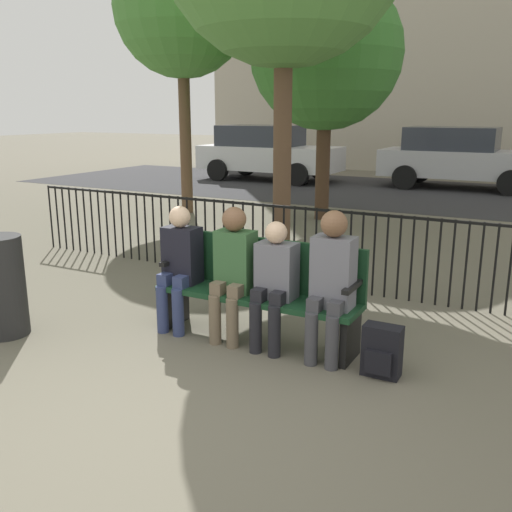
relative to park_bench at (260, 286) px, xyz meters
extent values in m
plane|color=#605B4C|center=(0.00, -1.76, -0.50)|extent=(80.00, 80.00, 0.00)
cube|color=#14381E|center=(0.00, -0.08, -0.07)|extent=(1.90, 0.45, 0.05)
cube|color=#14381E|center=(0.00, 0.11, 0.19)|extent=(1.90, 0.05, 0.47)
cube|color=black|center=(-0.89, -0.08, -0.30)|extent=(0.06, 0.38, 0.40)
cube|color=black|center=(0.89, -0.08, -0.30)|extent=(0.06, 0.38, 0.40)
cube|color=black|center=(-0.89, -0.08, 0.15)|extent=(0.06, 0.38, 0.04)
cube|color=black|center=(0.89, -0.08, 0.15)|extent=(0.06, 0.38, 0.04)
cylinder|color=navy|center=(-0.88, -0.30, -0.27)|extent=(0.11, 0.11, 0.45)
cylinder|color=navy|center=(-0.70, -0.30, -0.27)|extent=(0.11, 0.11, 0.45)
cube|color=navy|center=(-0.88, -0.20, 0.00)|extent=(0.11, 0.20, 0.12)
cube|color=navy|center=(-0.70, -0.20, 0.00)|extent=(0.11, 0.20, 0.12)
cube|color=black|center=(-0.79, -0.08, 0.22)|extent=(0.34, 0.22, 0.53)
sphere|color=beige|center=(-0.79, -0.10, 0.59)|extent=(0.20, 0.20, 0.20)
cylinder|color=brown|center=(-0.30, -0.30, -0.27)|extent=(0.11, 0.11, 0.45)
cylinder|color=brown|center=(-0.12, -0.30, -0.27)|extent=(0.11, 0.11, 0.45)
cube|color=brown|center=(-0.30, -0.20, 0.00)|extent=(0.11, 0.20, 0.12)
cube|color=brown|center=(-0.12, -0.20, 0.00)|extent=(0.11, 0.20, 0.12)
cube|color=#335B33|center=(-0.21, -0.08, 0.23)|extent=(0.34, 0.22, 0.56)
sphere|color=brown|center=(-0.21, -0.10, 0.62)|extent=(0.22, 0.22, 0.22)
cylinder|color=black|center=(0.11, -0.30, -0.27)|extent=(0.11, 0.11, 0.45)
cylinder|color=black|center=(0.29, -0.30, -0.27)|extent=(0.11, 0.11, 0.45)
cube|color=black|center=(0.11, -0.20, 0.00)|extent=(0.11, 0.20, 0.12)
cube|color=black|center=(0.29, -0.20, 0.00)|extent=(0.11, 0.20, 0.12)
cube|color=slate|center=(0.20, -0.08, 0.20)|extent=(0.34, 0.22, 0.49)
sphere|color=beige|center=(0.20, -0.10, 0.54)|extent=(0.19, 0.19, 0.19)
cylinder|color=#3D3D42|center=(0.63, -0.30, -0.27)|extent=(0.11, 0.11, 0.45)
cylinder|color=#3D3D42|center=(0.81, -0.30, -0.27)|extent=(0.11, 0.11, 0.45)
cube|color=#3D3D42|center=(0.63, -0.20, 0.00)|extent=(0.11, 0.20, 0.12)
cube|color=#3D3D42|center=(0.81, -0.20, 0.00)|extent=(0.11, 0.20, 0.12)
cube|color=slate|center=(0.72, -0.08, 0.25)|extent=(0.34, 0.22, 0.60)
sphere|color=brown|center=(0.72, -0.10, 0.66)|extent=(0.22, 0.22, 0.22)
cube|color=black|center=(1.20, -0.23, -0.29)|extent=(0.30, 0.16, 0.42)
cube|color=black|center=(1.20, -0.33, -0.35)|extent=(0.21, 0.04, 0.19)
cylinder|color=black|center=(-4.50, 1.71, -0.02)|extent=(0.02, 0.02, 0.95)
cylinder|color=black|center=(-4.36, 1.71, -0.02)|extent=(0.02, 0.02, 0.95)
cylinder|color=black|center=(-4.22, 1.71, -0.02)|extent=(0.02, 0.02, 0.95)
cylinder|color=black|center=(-4.08, 1.71, -0.02)|extent=(0.02, 0.02, 0.95)
cylinder|color=black|center=(-3.94, 1.71, -0.02)|extent=(0.02, 0.02, 0.95)
cylinder|color=black|center=(-3.80, 1.71, -0.02)|extent=(0.02, 0.02, 0.95)
cylinder|color=black|center=(-3.66, 1.71, -0.02)|extent=(0.02, 0.02, 0.95)
cylinder|color=black|center=(-3.52, 1.71, -0.02)|extent=(0.02, 0.02, 0.95)
cylinder|color=black|center=(-3.38, 1.71, -0.02)|extent=(0.02, 0.02, 0.95)
cylinder|color=black|center=(-3.24, 1.71, -0.02)|extent=(0.02, 0.02, 0.95)
cylinder|color=black|center=(-3.10, 1.71, -0.02)|extent=(0.02, 0.02, 0.95)
cylinder|color=black|center=(-2.96, 1.71, -0.02)|extent=(0.02, 0.02, 0.95)
cylinder|color=black|center=(-2.82, 1.71, -0.02)|extent=(0.02, 0.02, 0.95)
cylinder|color=black|center=(-2.68, 1.71, -0.02)|extent=(0.02, 0.02, 0.95)
cylinder|color=black|center=(-2.54, 1.71, -0.02)|extent=(0.02, 0.02, 0.95)
cylinder|color=black|center=(-2.40, 1.71, -0.02)|extent=(0.02, 0.02, 0.95)
cylinder|color=black|center=(-2.26, 1.71, -0.02)|extent=(0.02, 0.02, 0.95)
cylinder|color=black|center=(-2.12, 1.71, -0.02)|extent=(0.02, 0.02, 0.95)
cylinder|color=black|center=(-1.98, 1.71, -0.02)|extent=(0.02, 0.02, 0.95)
cylinder|color=black|center=(-1.84, 1.71, -0.02)|extent=(0.02, 0.02, 0.95)
cylinder|color=black|center=(-1.70, 1.71, -0.02)|extent=(0.02, 0.02, 0.95)
cylinder|color=black|center=(-1.56, 1.71, -0.02)|extent=(0.02, 0.02, 0.95)
cylinder|color=black|center=(-1.42, 1.71, -0.02)|extent=(0.02, 0.02, 0.95)
cylinder|color=black|center=(-1.28, 1.71, -0.02)|extent=(0.02, 0.02, 0.95)
cylinder|color=black|center=(-1.14, 1.71, -0.02)|extent=(0.02, 0.02, 0.95)
cylinder|color=black|center=(-1.00, 1.71, -0.02)|extent=(0.02, 0.02, 0.95)
cylinder|color=black|center=(-0.86, 1.71, -0.02)|extent=(0.02, 0.02, 0.95)
cylinder|color=black|center=(-0.72, 1.71, -0.02)|extent=(0.02, 0.02, 0.95)
cylinder|color=black|center=(-0.58, 1.71, -0.02)|extent=(0.02, 0.02, 0.95)
cylinder|color=black|center=(-0.44, 1.71, -0.02)|extent=(0.02, 0.02, 0.95)
cylinder|color=black|center=(-0.30, 1.71, -0.02)|extent=(0.02, 0.02, 0.95)
cylinder|color=black|center=(-0.16, 1.71, -0.02)|extent=(0.02, 0.02, 0.95)
cylinder|color=black|center=(-0.02, 1.71, -0.02)|extent=(0.02, 0.02, 0.95)
cylinder|color=black|center=(0.12, 1.71, -0.02)|extent=(0.02, 0.02, 0.95)
cylinder|color=black|center=(0.26, 1.71, -0.02)|extent=(0.02, 0.02, 0.95)
cylinder|color=black|center=(0.40, 1.71, -0.02)|extent=(0.02, 0.02, 0.95)
cylinder|color=black|center=(0.54, 1.71, -0.02)|extent=(0.02, 0.02, 0.95)
cylinder|color=black|center=(0.68, 1.71, -0.02)|extent=(0.02, 0.02, 0.95)
cylinder|color=black|center=(0.82, 1.71, -0.02)|extent=(0.02, 0.02, 0.95)
cylinder|color=black|center=(0.96, 1.71, -0.02)|extent=(0.02, 0.02, 0.95)
cylinder|color=black|center=(1.10, 1.71, -0.02)|extent=(0.02, 0.02, 0.95)
cylinder|color=black|center=(1.24, 1.71, -0.02)|extent=(0.02, 0.02, 0.95)
cylinder|color=black|center=(1.38, 1.71, -0.02)|extent=(0.02, 0.02, 0.95)
cylinder|color=black|center=(1.52, 1.71, -0.02)|extent=(0.02, 0.02, 0.95)
cylinder|color=black|center=(1.66, 1.71, -0.02)|extent=(0.02, 0.02, 0.95)
cylinder|color=black|center=(1.80, 1.71, -0.02)|extent=(0.02, 0.02, 0.95)
cylinder|color=black|center=(1.94, 1.71, -0.02)|extent=(0.02, 0.02, 0.95)
cube|color=black|center=(0.00, 1.71, 0.43)|extent=(9.00, 0.03, 0.03)
cylinder|color=brown|center=(-4.46, 5.26, 1.11)|extent=(0.23, 0.23, 3.22)
sphere|color=#478438|center=(-4.46, 5.26, 3.44)|extent=(2.60, 2.60, 2.60)
cylinder|color=#422D1E|center=(-1.74, 5.87, 0.65)|extent=(0.27, 0.27, 2.30)
sphere|color=#38752D|center=(-1.74, 5.87, 2.57)|extent=(2.78, 2.78, 2.78)
cylinder|color=brown|center=(-1.08, 2.70, 1.14)|extent=(0.25, 0.25, 3.28)
cube|color=#2B2B2D|center=(0.00, 10.24, -0.49)|extent=(24.00, 6.00, 0.01)
cube|color=#B7B7BC|center=(-0.08, 11.79, 0.17)|extent=(4.20, 1.70, 0.70)
cube|color=#2D333D|center=(-0.40, 11.79, 0.82)|extent=(2.31, 1.56, 0.60)
cylinder|color=black|center=(1.22, 10.92, -0.18)|extent=(0.64, 0.20, 0.64)
cylinder|color=black|center=(-1.39, 10.92, -0.18)|extent=(0.64, 0.20, 0.64)
cylinder|color=black|center=(-1.39, 12.66, -0.18)|extent=(0.64, 0.20, 0.64)
cube|color=silver|center=(-5.49, 11.08, 0.17)|extent=(4.20, 1.70, 0.70)
cube|color=#2D333D|center=(-5.80, 11.08, 0.82)|extent=(2.31, 1.56, 0.60)
cylinder|color=black|center=(-4.19, 10.21, -0.18)|extent=(0.64, 0.20, 0.64)
cylinder|color=black|center=(-4.19, 11.95, -0.18)|extent=(0.64, 0.20, 0.64)
cylinder|color=black|center=(-6.79, 10.21, -0.18)|extent=(0.64, 0.20, 0.64)
cylinder|color=black|center=(-6.79, 11.95, -0.18)|extent=(0.64, 0.20, 0.64)
cylinder|color=black|center=(-2.15, -1.04, -0.03)|extent=(0.43, 0.43, 0.94)
camera|label=1|loc=(2.28, -4.36, 1.54)|focal=40.00mm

